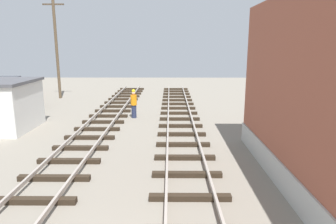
# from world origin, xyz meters

# --- Properties ---
(control_hut) EXTENTS (3.00, 3.80, 2.76)m
(control_hut) POSITION_xyz_m (-8.68, 12.03, 1.39)
(control_hut) COLOR silver
(control_hut) RESTS_ON ground
(parked_car_black) EXTENTS (4.20, 2.04, 1.76)m
(parked_car_black) POSITION_xyz_m (-11.80, 18.10, 0.90)
(parked_car_black) COLOR black
(parked_car_black) RESTS_ON ground
(parked_car_red) EXTENTS (4.20, 2.04, 1.76)m
(parked_car_red) POSITION_xyz_m (-14.99, 23.77, 0.90)
(parked_car_red) COLOR red
(parked_car_red) RESTS_ON ground
(utility_pole_far) EXTENTS (1.80, 0.24, 8.37)m
(utility_pole_far) POSITION_xyz_m (-9.39, 22.32, 4.38)
(utility_pole_far) COLOR brown
(utility_pole_far) RESTS_ON ground
(track_worker_foreground) EXTENTS (0.40, 0.40, 1.87)m
(track_worker_foreground) POSITION_xyz_m (-1.93, 14.86, 0.93)
(track_worker_foreground) COLOR #262D4C
(track_worker_foreground) RESTS_ON ground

